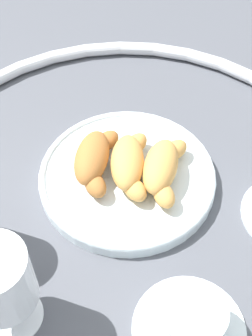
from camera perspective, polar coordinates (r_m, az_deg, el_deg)
name	(u,v)px	position (r m, az deg, el deg)	size (l,w,h in m)	color
ground_plane	(125,191)	(0.67, -0.11, -2.93)	(2.20, 2.20, 0.00)	#4C4F56
table_chrome_rim	(125,186)	(0.66, -0.11, -2.30)	(0.70, 0.70, 0.02)	silver
pastry_plate	(126,176)	(0.67, 0.00, -0.97)	(0.26, 0.26, 0.02)	silver
croissant_large	(94,159)	(0.65, -4.05, 1.21)	(0.14, 0.06, 0.04)	#AD6B33
croissant_small	(128,163)	(0.65, 0.28, 0.68)	(0.14, 0.07, 0.04)	#D6994C
croissant_extra	(163,168)	(0.64, 4.68, 0.06)	(0.14, 0.07, 0.04)	#D6994C
coffee_cup_far	(192,323)	(0.55, 8.36, -18.84)	(0.14, 0.14, 0.06)	silver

